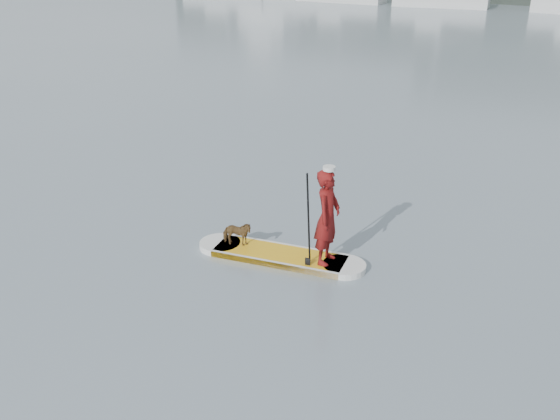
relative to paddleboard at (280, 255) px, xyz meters
The scene contains 6 objects.
ground 2.57m from the paddleboard, 58.58° to the right, with size 140.00×140.00×0.00m, color slate.
paddleboard is the anchor object (origin of this frame).
paddler 1.31m from the paddleboard, 11.28° to the left, with size 0.65×0.42×1.77m, color maroon.
white_cap 2.07m from the paddleboard, 11.28° to the left, with size 0.22×0.22×0.07m, color silver.
dog 0.93m from the paddleboard, 168.72° to the right, with size 0.27×0.59×0.50m, color #50341B.
paddle 1.01m from the paddleboard, 11.42° to the right, with size 0.10×0.30×2.00m.
Camera 1 is at (4.14, -6.61, 5.64)m, focal length 40.00 mm.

